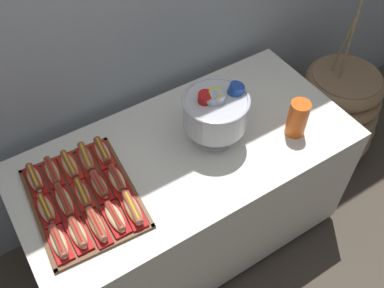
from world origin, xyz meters
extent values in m
plane|color=#4C4238|center=(0.00, 0.00, 0.00)|extent=(10.00, 10.00, 0.00)
cube|color=white|center=(0.00, 0.00, 0.40)|extent=(1.56, 0.76, 0.72)
cylinder|color=black|center=(0.67, -0.26, 0.02)|extent=(0.05, 0.05, 0.04)
cylinder|color=black|center=(-0.67, 0.26, 0.02)|extent=(0.05, 0.05, 0.04)
cylinder|color=black|center=(0.67, 0.26, 0.02)|extent=(0.05, 0.05, 0.04)
cylinder|color=#896B4C|center=(1.12, 0.07, 0.31)|extent=(0.39, 0.39, 0.63)
torus|color=#896B4C|center=(1.12, 0.07, 0.05)|extent=(0.52, 0.52, 0.10)
torus|color=#896B4C|center=(1.12, 0.07, 0.16)|extent=(0.55, 0.55, 0.10)
torus|color=#896B4C|center=(1.12, 0.07, 0.26)|extent=(0.54, 0.54, 0.10)
torus|color=#896B4C|center=(1.12, 0.07, 0.37)|extent=(0.51, 0.51, 0.10)
torus|color=#896B4C|center=(1.12, 0.07, 0.47)|extent=(0.49, 0.49, 0.10)
torus|color=#896B4C|center=(1.12, 0.07, 0.58)|extent=(0.46, 0.46, 0.10)
cylinder|color=#937F56|center=(1.06, 0.08, 0.89)|extent=(0.04, 0.01, 0.52)
cylinder|color=#937F56|center=(1.09, 0.13, 0.83)|extent=(0.03, 0.05, 0.40)
cube|color=brown|center=(-0.50, 0.00, 0.76)|extent=(0.44, 0.55, 0.01)
cube|color=brown|center=(-0.51, -0.25, 0.77)|extent=(0.41, 0.04, 0.01)
cube|color=brown|center=(-0.48, 0.26, 0.77)|extent=(0.41, 0.04, 0.01)
cube|color=brown|center=(-0.69, 0.01, 0.77)|extent=(0.05, 0.52, 0.01)
cube|color=brown|center=(-0.30, -0.01, 0.77)|extent=(0.05, 0.52, 0.01)
cube|color=red|center=(-0.66, -0.15, 0.77)|extent=(0.07, 0.16, 0.02)
ellipsoid|color=beige|center=(-0.66, -0.15, 0.79)|extent=(0.06, 0.15, 0.04)
cylinder|color=#9E4C38|center=(-0.66, -0.15, 0.80)|extent=(0.04, 0.15, 0.03)
cylinder|color=red|center=(-0.66, -0.15, 0.82)|extent=(0.01, 0.12, 0.01)
cube|color=red|center=(-0.58, -0.16, 0.77)|extent=(0.07, 0.16, 0.02)
ellipsoid|color=beige|center=(-0.58, -0.16, 0.79)|extent=(0.06, 0.15, 0.04)
cylinder|color=#A8563D|center=(-0.58, -0.16, 0.81)|extent=(0.03, 0.13, 0.03)
cylinder|color=red|center=(-0.58, -0.16, 0.82)|extent=(0.01, 0.11, 0.01)
cube|color=#B21414|center=(-0.51, -0.16, 0.77)|extent=(0.06, 0.18, 0.02)
ellipsoid|color=tan|center=(-0.51, -0.16, 0.79)|extent=(0.05, 0.17, 0.04)
cylinder|color=#A8563D|center=(-0.51, -0.16, 0.81)|extent=(0.04, 0.16, 0.03)
cylinder|color=red|center=(-0.51, -0.16, 0.82)|extent=(0.01, 0.13, 0.01)
cube|color=#B21414|center=(-0.43, -0.17, 0.77)|extent=(0.07, 0.17, 0.02)
ellipsoid|color=beige|center=(-0.43, -0.17, 0.79)|extent=(0.06, 0.15, 0.04)
cylinder|color=#9E4C38|center=(-0.43, -0.17, 0.80)|extent=(0.03, 0.14, 0.03)
cylinder|color=red|center=(-0.43, -0.17, 0.82)|extent=(0.01, 0.12, 0.01)
cube|color=#B21414|center=(-0.36, -0.17, 0.77)|extent=(0.08, 0.18, 0.02)
ellipsoid|color=tan|center=(-0.36, -0.17, 0.80)|extent=(0.07, 0.17, 0.04)
cylinder|color=#A8563D|center=(-0.36, -0.17, 0.81)|extent=(0.05, 0.16, 0.03)
cylinder|color=yellow|center=(-0.36, -0.17, 0.82)|extent=(0.02, 0.13, 0.01)
cube|color=#B21414|center=(-0.65, 0.01, 0.77)|extent=(0.07, 0.16, 0.02)
ellipsoid|color=tan|center=(-0.65, 0.01, 0.79)|extent=(0.05, 0.14, 0.04)
cylinder|color=brown|center=(-0.65, 0.01, 0.80)|extent=(0.03, 0.14, 0.03)
cylinder|color=yellow|center=(-0.65, 0.01, 0.82)|extent=(0.01, 0.12, 0.01)
cube|color=#B21414|center=(-0.57, 0.01, 0.77)|extent=(0.07, 0.18, 0.02)
ellipsoid|color=#E0BC7F|center=(-0.57, 0.01, 0.79)|extent=(0.06, 0.17, 0.04)
cylinder|color=brown|center=(-0.57, 0.01, 0.81)|extent=(0.04, 0.17, 0.03)
cylinder|color=red|center=(-0.57, 0.01, 0.82)|extent=(0.01, 0.14, 0.01)
cube|color=red|center=(-0.50, 0.00, 0.77)|extent=(0.07, 0.16, 0.02)
ellipsoid|color=tan|center=(-0.50, 0.00, 0.79)|extent=(0.06, 0.15, 0.04)
cylinder|color=brown|center=(-0.50, 0.00, 0.80)|extent=(0.04, 0.15, 0.03)
cylinder|color=yellow|center=(-0.50, 0.00, 0.82)|extent=(0.02, 0.13, 0.01)
cube|color=#B21414|center=(-0.42, 0.00, 0.77)|extent=(0.07, 0.16, 0.02)
ellipsoid|color=tan|center=(-0.42, 0.00, 0.80)|extent=(0.05, 0.15, 0.04)
cylinder|color=#9E4C38|center=(-0.42, 0.00, 0.81)|extent=(0.04, 0.14, 0.03)
cylinder|color=red|center=(-0.42, 0.00, 0.82)|extent=(0.01, 0.11, 0.01)
cube|color=#B21414|center=(-0.35, -0.01, 0.77)|extent=(0.08, 0.16, 0.02)
ellipsoid|color=#E0BC7F|center=(-0.35, -0.01, 0.79)|extent=(0.07, 0.15, 0.04)
cylinder|color=brown|center=(-0.35, -0.01, 0.80)|extent=(0.04, 0.14, 0.03)
cylinder|color=red|center=(-0.35, -0.01, 0.82)|extent=(0.02, 0.12, 0.01)
cube|color=#B21414|center=(-0.63, 0.18, 0.77)|extent=(0.07, 0.17, 0.02)
ellipsoid|color=beige|center=(-0.63, 0.18, 0.80)|extent=(0.05, 0.16, 0.04)
cylinder|color=brown|center=(-0.63, 0.18, 0.81)|extent=(0.03, 0.14, 0.03)
cylinder|color=yellow|center=(-0.63, 0.18, 0.82)|extent=(0.01, 0.12, 0.01)
cube|color=red|center=(-0.56, 0.17, 0.77)|extent=(0.07, 0.17, 0.02)
ellipsoid|color=tan|center=(-0.56, 0.17, 0.79)|extent=(0.06, 0.15, 0.04)
cylinder|color=brown|center=(-0.56, 0.17, 0.81)|extent=(0.04, 0.15, 0.03)
cylinder|color=red|center=(-0.56, 0.17, 0.82)|extent=(0.02, 0.13, 0.01)
cube|color=red|center=(-0.48, 0.17, 0.77)|extent=(0.07, 0.17, 0.02)
ellipsoid|color=tan|center=(-0.48, 0.17, 0.79)|extent=(0.06, 0.15, 0.04)
cylinder|color=#9E4C38|center=(-0.48, 0.17, 0.80)|extent=(0.03, 0.16, 0.03)
cylinder|color=yellow|center=(-0.48, 0.17, 0.82)|extent=(0.01, 0.13, 0.01)
cube|color=red|center=(-0.41, 0.16, 0.77)|extent=(0.08, 0.18, 0.02)
ellipsoid|color=#E0BC7F|center=(-0.41, 0.16, 0.80)|extent=(0.06, 0.17, 0.04)
cylinder|color=#A8563D|center=(-0.41, 0.16, 0.81)|extent=(0.05, 0.16, 0.03)
cylinder|color=yellow|center=(-0.41, 0.16, 0.82)|extent=(0.02, 0.14, 0.01)
cube|color=red|center=(-0.34, 0.16, 0.77)|extent=(0.08, 0.16, 0.02)
ellipsoid|color=beige|center=(-0.34, 0.16, 0.80)|extent=(0.07, 0.15, 0.04)
cylinder|color=brown|center=(-0.34, 0.16, 0.81)|extent=(0.05, 0.15, 0.03)
cylinder|color=yellow|center=(-0.34, 0.16, 0.82)|extent=(0.02, 0.12, 0.01)
cylinder|color=silver|center=(0.15, 0.00, 0.77)|extent=(0.19, 0.19, 0.02)
cone|color=silver|center=(0.15, 0.00, 0.81)|extent=(0.07, 0.07, 0.07)
cylinder|color=silver|center=(0.15, 0.00, 0.92)|extent=(0.28, 0.28, 0.14)
torus|color=silver|center=(0.15, 0.00, 0.99)|extent=(0.29, 0.29, 0.02)
cylinder|color=#1E47B2|center=(0.24, 0.00, 0.97)|extent=(0.09, 0.08, 0.14)
cylinder|color=yellow|center=(0.15, 0.01, 0.97)|extent=(0.10, 0.10, 0.13)
cylinder|color=red|center=(0.11, 0.02, 0.97)|extent=(0.07, 0.07, 0.13)
cylinder|color=#B7BCC6|center=(0.14, 0.00, 0.97)|extent=(0.11, 0.09, 0.15)
cylinder|color=#B7BCC6|center=(0.15, 0.00, 0.97)|extent=(0.09, 0.11, 0.13)
cylinder|color=#EA5B19|center=(0.48, -0.18, 0.81)|extent=(0.09, 0.09, 0.11)
cylinder|color=#EA5B19|center=(0.48, -0.18, 0.83)|extent=(0.09, 0.09, 0.11)
cylinder|color=#EA5B19|center=(0.48, -0.18, 0.85)|extent=(0.09, 0.09, 0.11)
cylinder|color=#EA5B19|center=(0.48, -0.18, 0.87)|extent=(0.09, 0.09, 0.11)
cylinder|color=#EA5B19|center=(0.48, -0.18, 0.89)|extent=(0.09, 0.09, 0.11)
camera|label=1|loc=(-0.65, -1.07, 2.26)|focal=40.54mm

